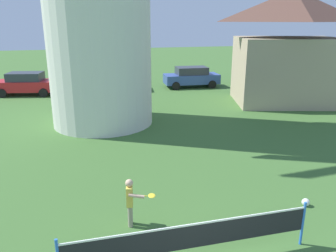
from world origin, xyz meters
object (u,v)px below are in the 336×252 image
(parked_car_mustard, at_px, (113,80))
(parked_car_blue, at_px, (191,77))
(stray_ball, at_px, (306,202))
(parked_car_black, at_px, (263,73))
(player_far, at_px, (131,200))
(tennis_net, at_px, (192,236))
(chapel, at_px, (289,50))
(parked_car_red, at_px, (26,83))

(parked_car_mustard, relative_size, parked_car_blue, 1.05)
(stray_ball, relative_size, parked_car_mustard, 0.05)
(stray_ball, height_order, parked_car_black, parked_car_black)
(player_far, bearing_deg, stray_ball, -3.49)
(tennis_net, distance_m, parked_car_mustard, 19.17)
(stray_ball, relative_size, parked_car_blue, 0.05)
(tennis_net, distance_m, parked_car_blue, 20.03)
(chapel, bearing_deg, tennis_net, -129.11)
(player_far, xyz_separation_m, stray_ball, (4.88, -0.30, -0.62))
(tennis_net, relative_size, chapel, 0.71)
(parked_car_blue, bearing_deg, player_far, -112.86)
(parked_car_red, height_order, parked_car_black, same)
(parked_car_red, height_order, chapel, chapel)
(parked_car_red, relative_size, chapel, 0.56)
(parked_car_red, bearing_deg, stray_ball, -61.51)
(parked_car_mustard, height_order, chapel, chapel)
(player_far, distance_m, stray_ball, 4.93)
(player_far, bearing_deg, chapel, 43.99)
(parked_car_red, bearing_deg, parked_car_mustard, -0.02)
(tennis_net, xyz_separation_m, stray_ball, (3.86, 1.44, -0.58))
(player_far, height_order, parked_car_black, parked_car_black)
(player_far, relative_size, parked_car_mustard, 0.29)
(player_far, relative_size, parked_car_black, 0.29)
(parked_car_mustard, distance_m, parked_car_blue, 6.05)
(chapel, bearing_deg, parked_car_blue, 122.79)
(parked_car_mustard, xyz_separation_m, parked_car_black, (12.46, 0.21, 0.00))
(player_far, distance_m, parked_car_black, 22.33)
(chapel, bearing_deg, player_far, -136.01)
(tennis_net, height_order, parked_car_blue, parked_car_blue)
(stray_ball, xyz_separation_m, parked_car_red, (-9.62, 17.72, 0.70))
(parked_car_red, distance_m, chapel, 17.52)
(tennis_net, height_order, stray_ball, tennis_net)
(parked_car_red, bearing_deg, player_far, -74.80)
(parked_car_blue, relative_size, parked_car_black, 0.96)
(tennis_net, xyz_separation_m, parked_car_black, (12.67, 19.38, 0.12))
(stray_ball, bearing_deg, tennis_net, -159.48)
(player_far, distance_m, parked_car_mustard, 17.47)
(parked_car_red, distance_m, parked_car_mustard, 5.97)
(parked_car_red, bearing_deg, tennis_net, -73.26)
(player_far, distance_m, parked_car_blue, 18.76)
(parked_car_red, height_order, parked_car_mustard, same)
(parked_car_black, bearing_deg, tennis_net, -123.17)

